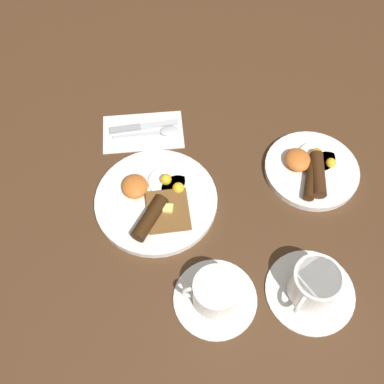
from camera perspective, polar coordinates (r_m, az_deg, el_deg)
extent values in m
plane|color=#4C301C|center=(0.96, -4.54, -1.29)|extent=(3.00, 3.00, 0.00)
cylinder|color=white|center=(0.95, -4.57, -1.06)|extent=(0.26, 0.26, 0.01)
cylinder|color=white|center=(0.96, -3.22, 1.33)|extent=(0.08, 0.08, 0.01)
sphere|color=yellow|center=(0.95, -3.33, 1.60)|extent=(0.02, 0.02, 0.02)
cylinder|color=white|center=(0.95, -1.83, 0.31)|extent=(0.07, 0.07, 0.01)
sphere|color=yellow|center=(0.94, -1.74, 0.48)|extent=(0.03, 0.03, 0.03)
ellipsoid|color=orange|center=(0.95, -7.27, 0.73)|extent=(0.06, 0.05, 0.03)
cylinder|color=#331C0A|center=(0.90, -5.36, -3.29)|extent=(0.10, 0.09, 0.03)
cube|color=brown|center=(0.92, -3.04, -2.38)|extent=(0.10, 0.09, 0.01)
cube|color=#F4E072|center=(0.91, -3.07, -2.07)|extent=(0.02, 0.02, 0.01)
cylinder|color=white|center=(1.02, 14.93, 2.76)|extent=(0.21, 0.21, 0.01)
cylinder|color=white|center=(1.03, 15.53, 4.31)|extent=(0.08, 0.08, 0.01)
sphere|color=yellow|center=(1.03, 15.53, 4.62)|extent=(0.03, 0.03, 0.03)
cylinder|color=white|center=(1.03, 16.91, 3.44)|extent=(0.06, 0.06, 0.01)
sphere|color=yellow|center=(1.02, 17.21, 3.56)|extent=(0.02, 0.02, 0.02)
ellipsoid|color=orange|center=(1.01, 13.29, 4.01)|extent=(0.06, 0.06, 0.03)
cylinder|color=#361D0C|center=(0.98, 14.83, 1.35)|extent=(0.09, 0.06, 0.02)
cylinder|color=#3F2210|center=(0.99, 15.70, 2.18)|extent=(0.11, 0.06, 0.03)
cylinder|color=white|center=(0.86, 2.97, -13.33)|extent=(0.16, 0.16, 0.01)
cylinder|color=white|center=(0.83, 3.07, -12.57)|extent=(0.09, 0.09, 0.06)
cylinder|color=brown|center=(0.80, 3.16, -11.91)|extent=(0.08, 0.08, 0.00)
torus|color=white|center=(0.82, 0.03, -12.59)|extent=(0.02, 0.04, 0.04)
cylinder|color=white|center=(0.89, 14.77, -12.09)|extent=(0.17, 0.17, 0.01)
cylinder|color=white|center=(0.86, 15.35, -11.17)|extent=(0.09, 0.09, 0.07)
cylinder|color=brown|center=(0.83, 15.87, -10.34)|extent=(0.08, 0.08, 0.00)
torus|color=white|center=(0.83, 13.77, -13.35)|extent=(0.04, 0.04, 0.05)
cube|color=white|center=(1.07, -5.99, 7.68)|extent=(0.13, 0.20, 0.01)
cube|color=silver|center=(1.07, -4.16, 8.59)|extent=(0.02, 0.09, 0.00)
cube|color=#9E9EA3|center=(1.07, -8.49, 7.96)|extent=(0.02, 0.07, 0.01)
ellipsoid|color=silver|center=(1.06, -2.91, 7.77)|extent=(0.03, 0.05, 0.01)
cube|color=silver|center=(1.06, -7.09, 7.20)|extent=(0.01, 0.11, 0.00)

